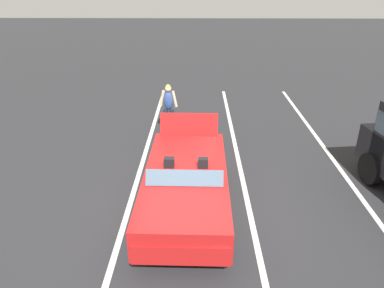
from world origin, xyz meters
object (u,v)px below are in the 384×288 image
at_px(suitcase_medium_bright, 203,143).
at_px(traveler_person, 169,106).
at_px(suitcase_large_black, 179,137).
at_px(convertible_car, 185,191).
at_px(suitcase_small_carryon, 208,133).

height_order(suitcase_medium_bright, traveler_person, traveler_person).
bearing_deg(suitcase_large_black, convertible_car, -2.12).
relative_size(convertible_car, traveler_person, 2.52).
xyz_separation_m(suitcase_large_black, suitcase_medium_bright, (0.28, 0.72, -0.06)).
distance_m(suitcase_large_black, suitcase_small_carryon, 1.04).
bearing_deg(convertible_car, suitcase_medium_bright, 172.73).
bearing_deg(convertible_car, suitcase_small_carryon, 172.22).
relative_size(suitcase_large_black, suitcase_small_carryon, 1.18).
height_order(suitcase_small_carryon, traveler_person, traveler_person).
relative_size(convertible_car, suitcase_medium_bright, 4.77).
xyz_separation_m(convertible_car, suitcase_small_carryon, (-3.86, 0.58, -0.34)).
bearing_deg(suitcase_medium_bright, suitcase_large_black, 176.64).
bearing_deg(suitcase_medium_bright, suitcase_small_carryon, 97.11).
xyz_separation_m(convertible_car, suitcase_large_black, (-3.31, -0.30, -0.22)).
height_order(suitcase_large_black, suitcase_medium_bright, suitcase_large_black).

